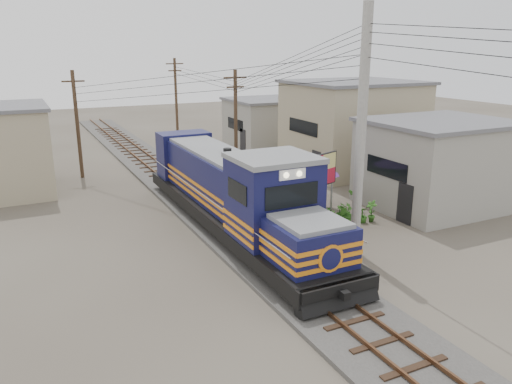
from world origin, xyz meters
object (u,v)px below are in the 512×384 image
billboard (322,172)px  vendor (315,185)px  market_umbrella (319,170)px  locomotive (233,194)px

billboard → vendor: 4.58m
billboard → vendor: bearing=40.4°
market_umbrella → locomotive: bearing=-167.9°
billboard → market_umbrella: (1.01, 1.78, -0.37)m
vendor → locomotive: bearing=2.8°
locomotive → vendor: (6.48, 3.07, -1.11)m
market_umbrella → vendor: (1.04, 1.90, -1.44)m
locomotive → vendor: locomotive is taller
locomotive → billboard: bearing=-7.8°
vendor → market_umbrella: bearing=38.8°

